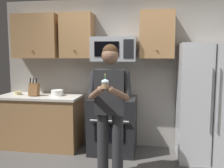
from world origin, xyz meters
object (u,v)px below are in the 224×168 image
Objects in this scene: bowl_large_white at (57,93)px; cupcake at (105,84)px; person at (110,103)px; knife_block at (34,89)px; bowl_small_colored at (18,93)px; refrigerator at (208,102)px; oven_range at (113,125)px; microwave at (114,49)px.

bowl_large_white is 1.70m from cupcake.
cupcake is at bearing -90.00° from person.
knife_block is at bearing -166.59° from bowl_large_white.
knife_block reaches higher than bowl_small_colored.
bowl_large_white is at bearing 177.69° from refrigerator.
person is (1.83, -0.91, 0.04)m from bowl_small_colored.
person is (-1.40, -0.83, 0.10)m from refrigerator.
oven_range is 1.46m from cupcake.
knife_block is at bearing 150.52° from person.
person reaches higher than bowl_small_colored.
microwave is 3.44× the size of bowl_large_white.
refrigerator is 2.50m from bowl_large_white.
cupcake is at bearing -48.84° from bowl_large_white.
person reaches higher than bowl_large_white.
refrigerator reaches higher than bowl_large_white.
cupcake is at bearing -38.22° from knife_block.
refrigerator reaches higher than knife_block.
bowl_small_colored is at bearing -177.40° from microwave.
cupcake is (0.10, -1.19, 0.83)m from oven_range.
bowl_large_white is 1.44m from person.
bowl_large_white is (0.38, 0.09, -0.06)m from knife_block.
microwave is 1.55m from knife_block.
refrigerator is 5.63× the size of knife_block.
bowl_large_white reaches higher than bowl_small_colored.
refrigerator is at bearing -2.31° from bowl_large_white.
knife_block is (-1.38, -0.03, 0.57)m from oven_range.
knife_block is at bearing 179.80° from refrigerator.
microwave is 0.42× the size of person.
knife_block reaches higher than bowl_large_white.
refrigerator is 1.02× the size of person.
knife_block is (-1.38, -0.15, -0.69)m from microwave.
microwave is 1.89m from bowl_small_colored.
cupcake reaches higher than bowl_small_colored.
oven_range is 5.36× the size of cupcake.
refrigerator is 1.86m from cupcake.
bowl_large_white is 1.65× the size of bowl_small_colored.
person is at bearing 90.00° from cupcake.
refrigerator is at bearing -1.50° from oven_range.
knife_block is 1.84× the size of cupcake.
cupcake is (0.00, -0.33, 0.30)m from person.
bowl_large_white is 0.73m from bowl_small_colored.
microwave reaches higher than bowl_small_colored.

